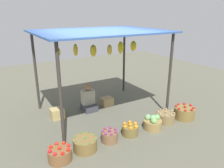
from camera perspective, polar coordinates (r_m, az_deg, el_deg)
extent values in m
plane|color=#5C5C4C|center=(6.10, -2.77, -7.01)|extent=(14.00, 14.00, 0.00)
cylinder|color=#38332D|center=(4.28, -13.34, -3.36)|extent=(0.07, 0.07, 2.14)
cylinder|color=#38332D|center=(5.75, 14.91, 2.17)|extent=(0.07, 0.07, 2.14)
cylinder|color=#38332D|center=(6.23, -19.37, 2.98)|extent=(0.07, 0.07, 2.14)
cylinder|color=#38332D|center=(7.32, 3.17, 6.21)|extent=(0.07, 0.07, 2.14)
cube|color=#355A9D|center=(5.53, -3.12, 13.65)|extent=(3.17, 2.40, 0.04)
ellipsoid|color=yellow|center=(5.32, -14.05, 8.13)|extent=(0.13, 0.13, 0.22)
ellipsoid|color=yellow|center=(5.54, -9.54, 8.82)|extent=(0.11, 0.11, 0.30)
ellipsoid|color=yellow|center=(5.38, -4.93, 8.72)|extent=(0.16, 0.16, 0.29)
ellipsoid|color=yellow|center=(5.49, -0.64, 8.99)|extent=(0.13, 0.13, 0.25)
ellipsoid|color=yellow|center=(5.84, 2.29, 9.55)|extent=(0.15, 0.15, 0.32)
ellipsoid|color=yellow|center=(6.13, 5.63, 9.90)|extent=(0.17, 0.17, 0.28)
cube|color=#3E3F48|center=(6.13, -6.04, -6.05)|extent=(0.36, 0.44, 0.18)
cube|color=#B1AB93|center=(6.06, -6.33, -3.39)|extent=(0.34, 0.22, 0.40)
sphere|color=olive|center=(5.95, -6.43, -0.76)|extent=(0.21, 0.21, 0.21)
cylinder|color=brown|center=(4.33, -13.49, -17.58)|extent=(0.44, 0.44, 0.23)
sphere|color=red|center=(4.24, -13.65, -15.99)|extent=(0.07, 0.07, 0.07)
sphere|color=red|center=(4.29, -11.29, -15.51)|extent=(0.07, 0.07, 0.07)
sphere|color=red|center=(4.38, -12.54, -14.84)|extent=(0.07, 0.07, 0.07)
sphere|color=red|center=(4.39, -14.37, -14.87)|extent=(0.07, 0.07, 0.07)
sphere|color=red|center=(4.32, -15.81, -15.59)|extent=(0.07, 0.07, 0.07)
sphere|color=red|center=(4.21, -16.04, -16.62)|extent=(0.07, 0.07, 0.07)
sphere|color=red|center=(4.12, -14.82, -17.37)|extent=(0.07, 0.07, 0.07)
sphere|color=red|center=(4.11, -12.84, -17.35)|extent=(0.07, 0.07, 0.07)
sphere|color=red|center=(4.18, -11.38, -16.55)|extent=(0.07, 0.07, 0.07)
cylinder|color=brown|center=(4.51, -7.05, -15.39)|extent=(0.48, 0.48, 0.25)
sphere|color=#359125|center=(4.43, -7.12, -13.89)|extent=(0.04, 0.04, 0.04)
sphere|color=#418133|center=(4.51, -4.51, -13.23)|extent=(0.04, 0.04, 0.04)
sphere|color=#378F26|center=(4.61, -6.13, -12.54)|extent=(0.04, 0.04, 0.04)
sphere|color=#388424|center=(4.61, -8.26, -12.64)|extent=(0.04, 0.04, 0.04)
sphere|color=#398B2D|center=(4.51, -9.80, -13.47)|extent=(0.04, 0.04, 0.04)
sphere|color=#38832D|center=(4.37, -9.83, -14.63)|extent=(0.04, 0.04, 0.04)
sphere|color=#41902B|center=(4.26, -8.21, -15.44)|extent=(0.04, 0.04, 0.04)
sphere|color=#388335|center=(4.27, -5.88, -15.33)|extent=(0.04, 0.04, 0.04)
sphere|color=#328E28|center=(4.37, -4.35, -14.38)|extent=(0.04, 0.04, 0.04)
cylinder|color=brown|center=(4.74, -0.64, -13.55)|extent=(0.36, 0.36, 0.22)
sphere|color=#7F2E70|center=(4.67, -0.65, -12.12)|extent=(0.06, 0.06, 0.06)
sphere|color=#7A3771|center=(4.74, 0.87, -11.74)|extent=(0.06, 0.06, 0.06)
sphere|color=#763871|center=(4.79, -0.40, -11.33)|extent=(0.06, 0.06, 0.06)
sphere|color=#863767|center=(4.76, -1.83, -11.56)|extent=(0.06, 0.06, 0.06)
sphere|color=#823274|center=(4.67, -2.42, -12.26)|extent=(0.06, 0.06, 0.06)
sphere|color=#7D3177|center=(4.57, -1.67, -12.95)|extent=(0.06, 0.06, 0.06)
sphere|color=#822E68|center=(4.56, -0.10, -13.06)|extent=(0.06, 0.06, 0.06)
sphere|color=#802E66|center=(4.63, 1.03, -12.51)|extent=(0.06, 0.06, 0.06)
cylinder|color=brown|center=(4.98, 4.77, -11.99)|extent=(0.37, 0.37, 0.22)
sphere|color=orange|center=(4.91, 4.81, -10.59)|extent=(0.08, 0.08, 0.08)
sphere|color=orange|center=(4.98, 6.12, -10.25)|extent=(0.08, 0.08, 0.08)
sphere|color=orange|center=(5.03, 4.66, -9.90)|extent=(0.08, 0.08, 0.08)
sphere|color=orange|center=(4.96, 3.34, -10.31)|extent=(0.08, 0.08, 0.08)
sphere|color=orange|center=(4.84, 3.45, -11.09)|extent=(0.08, 0.08, 0.08)
sphere|color=orange|center=(4.79, 4.97, -11.47)|extent=(0.08, 0.08, 0.08)
sphere|color=orange|center=(4.86, 6.32, -11.03)|extent=(0.08, 0.08, 0.08)
cylinder|color=#997C46|center=(5.28, 10.59, -10.36)|extent=(0.43, 0.43, 0.22)
sphere|color=#7EB16C|center=(5.20, 10.70, -8.74)|extent=(0.15, 0.15, 0.15)
sphere|color=#75AD61|center=(5.28, 11.71, -8.54)|extent=(0.15, 0.15, 0.15)
sphere|color=#77AA6F|center=(5.24, 9.41, -8.62)|extent=(0.15, 0.15, 0.15)
sphere|color=#73AB60|center=(5.10, 10.96, -9.52)|extent=(0.15, 0.15, 0.15)
cylinder|color=olive|center=(5.64, 13.88, -8.49)|extent=(0.46, 0.46, 0.24)
sphere|color=#9A8455|center=(5.58, 13.99, -7.18)|extent=(0.06, 0.06, 0.06)
sphere|color=#A17960|center=(5.71, 15.38, -6.75)|extent=(0.06, 0.06, 0.06)
sphere|color=#9D855A|center=(5.76, 14.02, -6.42)|extent=(0.06, 0.06, 0.06)
sphere|color=#94785E|center=(5.70, 12.64, -6.54)|extent=(0.06, 0.06, 0.06)
sphere|color=#A6775B|center=(5.58, 12.01, -7.08)|extent=(0.06, 0.06, 0.06)
sphere|color=tan|center=(5.46, 12.53, -7.73)|extent=(0.06, 0.06, 0.06)
sphere|color=#A3805E|center=(5.41, 13.96, -8.10)|extent=(0.06, 0.06, 0.06)
sphere|color=#9A7E5B|center=(5.46, 15.40, -7.95)|extent=(0.06, 0.06, 0.06)
sphere|color=#95855A|center=(5.59, 15.97, -7.38)|extent=(0.06, 0.06, 0.06)
cylinder|color=olive|center=(5.95, 18.42, -7.20)|extent=(0.51, 0.51, 0.29)
sphere|color=#B01C23|center=(5.88, 18.59, -5.69)|extent=(0.07, 0.07, 0.07)
sphere|color=#AE1A1E|center=(6.03, 19.93, -5.27)|extent=(0.07, 0.07, 0.07)
sphere|color=#AB2129|center=(6.08, 18.46, -4.94)|extent=(0.07, 0.07, 0.07)
sphere|color=#B42427|center=(6.01, 17.05, -5.07)|extent=(0.07, 0.07, 0.07)
sphere|color=#AD1F1F|center=(5.86, 16.49, -5.60)|extent=(0.07, 0.07, 0.07)
sphere|color=#B0191A|center=(5.73, 17.16, -6.25)|extent=(0.07, 0.07, 0.07)
sphere|color=#B32328|center=(5.68, 18.71, -6.62)|extent=(0.07, 0.07, 0.07)
sphere|color=#AB1420|center=(5.76, 20.18, -6.46)|extent=(0.07, 0.07, 0.07)
sphere|color=red|center=(5.90, 20.66, -5.89)|extent=(0.07, 0.07, 0.07)
cube|color=tan|center=(5.82, -14.17, -7.48)|extent=(0.33, 0.28, 0.27)
cube|color=tan|center=(6.39, -1.34, -4.61)|extent=(0.33, 0.27, 0.24)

